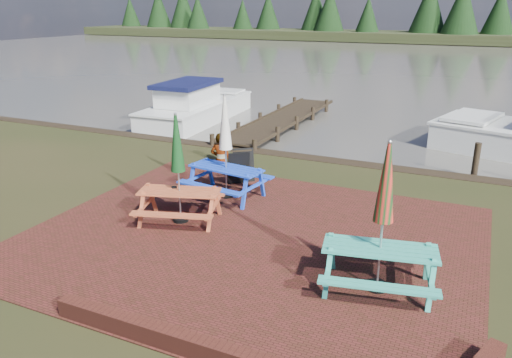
{
  "coord_description": "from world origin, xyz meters",
  "views": [
    {
      "loc": [
        3.99,
        -7.38,
        4.53
      ],
      "look_at": [
        -0.26,
        1.83,
        1.0
      ],
      "focal_mm": 35.0,
      "sensor_mm": 36.0,
      "label": 1
    }
  ],
  "objects": [
    {
      "name": "picnic_table_red",
      "position": [
        -1.77,
        1.13,
        0.85
      ],
      "size": [
        2.12,
        2.0,
        2.42
      ],
      "rotation": [
        0.0,
        0.0,
        0.3
      ],
      "color": "#B7522F",
      "rests_on": "ground"
    },
    {
      "name": "jetty",
      "position": [
        -3.5,
        11.28,
        0.11
      ],
      "size": [
        1.76,
        9.08,
        1.0
      ],
      "color": "black",
      "rests_on": "ground"
    },
    {
      "name": "water",
      "position": [
        0.0,
        37.0,
        0.0
      ],
      "size": [
        120.0,
        60.0,
        0.02
      ],
      "primitive_type": "cube",
      "color": "#49463F",
      "rests_on": "ground"
    },
    {
      "name": "picnic_table_blue",
      "position": [
        -1.56,
        2.9,
        0.89
      ],
      "size": [
        2.04,
        1.87,
        2.55
      ],
      "rotation": [
        0.0,
        0.0,
        -0.13
      ],
      "color": "blue",
      "rests_on": "ground"
    },
    {
      "name": "boat_jetty",
      "position": [
        -7.25,
        10.8,
        0.39
      ],
      "size": [
        2.68,
        6.84,
        1.95
      ],
      "rotation": [
        0.0,
        0.0,
        0.06
      ],
      "color": "silver",
      "rests_on": "ground"
    },
    {
      "name": "paving",
      "position": [
        0.0,
        1.0,
        0.01
      ],
      "size": [
        9.0,
        7.5,
        0.02
      ],
      "primitive_type": "cube",
      "color": "#3C1C13",
      "rests_on": "ground"
    },
    {
      "name": "chalkboard",
      "position": [
        -1.68,
        3.96,
        0.47
      ],
      "size": [
        0.58,
        0.83,
        0.92
      ],
      "rotation": [
        0.0,
        0.0,
        0.66
      ],
      "color": "black",
      "rests_on": "ground"
    },
    {
      "name": "ground",
      "position": [
        0.0,
        0.0,
        0.0
      ],
      "size": [
        120.0,
        120.0,
        0.0
      ],
      "primitive_type": "plane",
      "color": "black",
      "rests_on": "ground"
    },
    {
      "name": "far_treeline",
      "position": [
        0.0,
        66.0,
        3.28
      ],
      "size": [
        120.0,
        10.0,
        8.1
      ],
      "color": "black",
      "rests_on": "ground"
    },
    {
      "name": "picnic_table_teal",
      "position": [
        2.76,
        0.15,
        0.9
      ],
      "size": [
        2.14,
        1.98,
        2.57
      ],
      "rotation": [
        0.0,
        0.0,
        0.2
      ],
      "color": "teal",
      "rests_on": "ground"
    },
    {
      "name": "person",
      "position": [
        -3.13,
        5.47,
        0.89
      ],
      "size": [
        0.71,
        0.52,
        1.78
      ],
      "primitive_type": "imported",
      "rotation": [
        0.0,
        0.0,
        3.3
      ],
      "color": "gray",
      "rests_on": "ground"
    }
  ]
}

